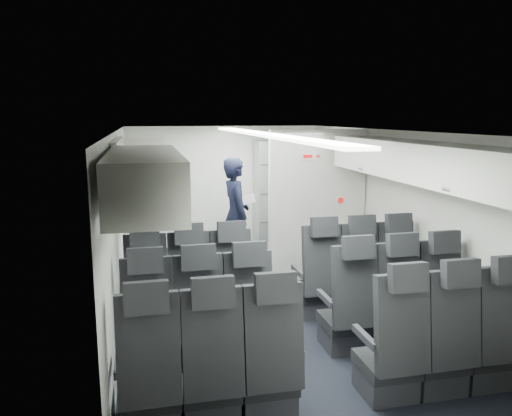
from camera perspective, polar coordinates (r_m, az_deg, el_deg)
name	(u,v)px	position (r m, az deg, el deg)	size (l,w,h in m)	color
cabin_shell	(263,216)	(6.08, 0.84, -0.91)	(3.41, 6.01, 2.16)	black
seat_row_front	(274,287)	(5.77, 2.08, -8.97)	(3.33, 0.56, 1.24)	black
seat_row_mid	(298,317)	(4.96, 4.81, -12.32)	(3.33, 0.56, 1.24)	black
seat_row_rear	(332,361)	(4.20, 8.68, -16.88)	(3.33, 0.56, 1.24)	black
overhead_bin_left_rear	(144,179)	(3.82, -12.63, 3.26)	(0.53, 1.80, 0.40)	silver
overhead_bin_left_front_open	(140,171)	(5.57, -13.14, 4.16)	(0.64, 1.70, 0.72)	#9E9E93
overhead_bin_right_rear	(474,170)	(4.74, 23.66, 3.99)	(0.53, 1.80, 0.40)	silver
overhead_bin_right_front	(381,155)	(6.23, 14.10, 5.89)	(0.53, 1.70, 0.40)	silver
bulkhead_partition	(317,205)	(7.12, 7.00, 0.30)	(1.40, 0.15, 2.13)	silver
galley_unit	(279,194)	(8.94, 2.65, 1.62)	(0.85, 0.52, 1.90)	#939399
boarding_door	(129,212)	(7.47, -14.36, -0.41)	(0.12, 1.27, 1.86)	silver
flight_attendant	(236,215)	(7.48, -2.35, -0.80)	(0.63, 0.41, 1.73)	black
carry_on_bag	(139,167)	(5.53, -13.20, 4.55)	(0.42, 0.29, 0.25)	black
papers	(249,199)	(7.42, -0.85, 1.02)	(0.19, 0.02, 0.13)	white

